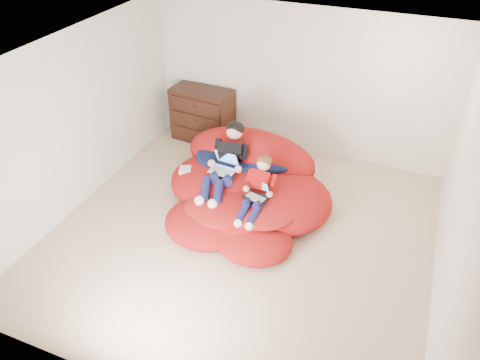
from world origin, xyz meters
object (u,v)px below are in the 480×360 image
object	(u,v)px
laptop_white	(224,165)
laptop_black	(258,192)
beanbag_pile	(245,188)
younger_boy	(258,187)
older_boy	(227,158)
dresser	(203,115)

from	to	relation	value
laptop_white	laptop_black	size ratio (longest dim) A/B	1.00
beanbag_pile	younger_boy	bearing A→B (deg)	-46.80
laptop_white	laptop_black	xyz separation A→B (m)	(0.63, -0.32, -0.09)
younger_boy	laptop_black	distance (m)	0.07
older_boy	beanbag_pile	bearing A→B (deg)	-2.71
dresser	beanbag_pile	xyz separation A→B (m)	(1.42, -1.51, -0.22)
older_boy	laptop_white	size ratio (longest dim) A/B	3.28
dresser	laptop_black	world-z (taller)	dresser
beanbag_pile	laptop_white	world-z (taller)	beanbag_pile
laptop_black	beanbag_pile	bearing A→B (deg)	131.11
younger_boy	laptop_black	size ratio (longest dim) A/B	2.41
dresser	older_boy	size ratio (longest dim) A/B	0.89
older_boy	laptop_black	size ratio (longest dim) A/B	3.30
beanbag_pile	younger_boy	distance (m)	0.61
beanbag_pile	laptop_white	distance (m)	0.48
laptop_white	laptop_black	world-z (taller)	laptop_white
dresser	beanbag_pile	world-z (taller)	dresser
laptop_white	beanbag_pile	bearing A→B (deg)	15.03
younger_boy	laptop_black	xyz separation A→B (m)	(0.00, -0.03, -0.07)
older_boy	younger_boy	bearing A→B (deg)	-30.95
younger_boy	older_boy	bearing A→B (deg)	149.05
dresser	beanbag_pile	distance (m)	2.09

